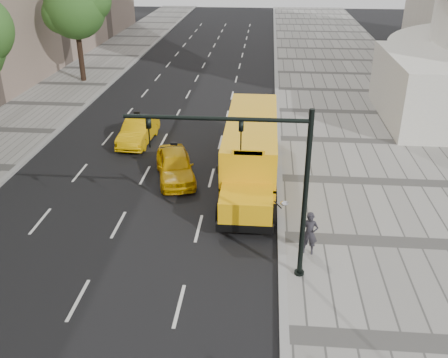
# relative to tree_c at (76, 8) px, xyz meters

# --- Properties ---
(ground) EXTENTS (140.00, 140.00, 0.00)m
(ground) POSITION_rel_tree_c_xyz_m (10.41, -17.94, -6.10)
(ground) COLOR black
(ground) RESTS_ON ground
(sidewalk_museum) EXTENTS (12.00, 140.00, 0.15)m
(sidewalk_museum) POSITION_rel_tree_c_xyz_m (22.41, -17.94, -6.02)
(sidewalk_museum) COLOR gray
(sidewalk_museum) RESTS_ON ground
(curb_museum) EXTENTS (0.30, 140.00, 0.15)m
(curb_museum) POSITION_rel_tree_c_xyz_m (16.41, -17.94, -6.02)
(curb_museum) COLOR gray
(curb_museum) RESTS_ON ground
(curb_far) EXTENTS (0.30, 140.00, 0.15)m
(curb_far) POSITION_rel_tree_c_xyz_m (2.41, -17.94, -6.02)
(curb_far) COLOR gray
(curb_far) RESTS_ON ground
(tree_c) EXTENTS (5.51, 4.89, 8.50)m
(tree_c) POSITION_rel_tree_c_xyz_m (0.00, 0.00, 0.00)
(tree_c) COLOR black
(tree_c) RESTS_ON ground
(school_bus) EXTENTS (2.96, 11.56, 3.19)m
(school_bus) POSITION_rel_tree_c_xyz_m (14.91, -17.55, -4.33)
(school_bus) COLOR #FCB20E
(school_bus) RESTS_ON ground
(taxi_near) EXTENTS (2.89, 4.73, 1.50)m
(taxi_near) POSITION_rel_tree_c_xyz_m (11.08, -18.23, -5.35)
(taxi_near) COLOR #D9A006
(taxi_near) RESTS_ON ground
(taxi_far) EXTENTS (1.75, 4.50, 1.46)m
(taxi_far) POSITION_rel_tree_c_xyz_m (7.99, -13.39, -5.37)
(taxi_far) COLOR #D9A006
(taxi_far) RESTS_ON ground
(pedestrian) EXTENTS (0.70, 0.52, 1.75)m
(pedestrian) POSITION_rel_tree_c_xyz_m (17.42, -24.60, -5.07)
(pedestrian) COLOR #27252C
(pedestrian) RESTS_ON sidewalk_museum
(traffic_signal) EXTENTS (6.18, 0.36, 6.40)m
(traffic_signal) POSITION_rel_tree_c_xyz_m (15.60, -25.99, -2.01)
(traffic_signal) COLOR black
(traffic_signal) RESTS_ON ground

